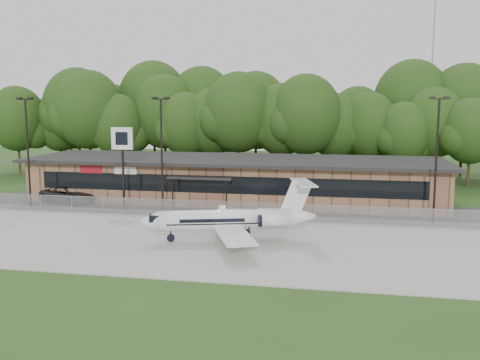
% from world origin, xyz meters
% --- Properties ---
extents(ground, '(160.00, 160.00, 0.00)m').
position_xyz_m(ground, '(0.00, 0.00, 0.00)').
color(ground, '#274418').
rests_on(ground, ground).
extents(apron, '(64.00, 18.00, 0.08)m').
position_xyz_m(apron, '(0.00, 8.00, 0.04)').
color(apron, '#9E9B93').
rests_on(apron, ground).
extents(parking_lot, '(50.00, 9.00, 0.06)m').
position_xyz_m(parking_lot, '(0.00, 19.50, 0.03)').
color(parking_lot, '#383835').
rests_on(parking_lot, ground).
extents(terminal, '(41.00, 11.65, 4.30)m').
position_xyz_m(terminal, '(-0.00, 23.94, 2.18)').
color(terminal, '#906C48').
rests_on(terminal, ground).
extents(fence, '(46.00, 0.04, 1.52)m').
position_xyz_m(fence, '(0.00, 15.00, 0.78)').
color(fence, gray).
rests_on(fence, ground).
extents(treeline, '(72.00, 12.00, 15.00)m').
position_xyz_m(treeline, '(0.00, 42.00, 7.50)').
color(treeline, '#1F3812').
rests_on(treeline, ground).
extents(radio_mast, '(0.20, 0.20, 25.00)m').
position_xyz_m(radio_mast, '(22.00, 48.00, 12.50)').
color(radio_mast, gray).
rests_on(radio_mast, ground).
extents(light_pole_left, '(1.55, 0.30, 10.23)m').
position_xyz_m(light_pole_left, '(-18.00, 16.50, 5.98)').
color(light_pole_left, black).
rests_on(light_pole_left, ground).
extents(light_pole_mid, '(1.55, 0.30, 10.23)m').
position_xyz_m(light_pole_mid, '(-5.00, 16.50, 5.98)').
color(light_pole_mid, black).
rests_on(light_pole_mid, ground).
extents(light_pole_right, '(1.55, 0.30, 10.23)m').
position_xyz_m(light_pole_right, '(18.00, 16.50, 5.98)').
color(light_pole_right, black).
rests_on(light_pole_right, ground).
extents(business_jet, '(12.72, 11.42, 4.32)m').
position_xyz_m(business_jet, '(3.09, 7.76, 1.54)').
color(business_jet, white).
rests_on(business_jet, ground).
extents(suv, '(6.61, 4.43, 1.69)m').
position_xyz_m(suv, '(-15.54, 19.27, 0.84)').
color(suv, '#2C2C2E').
rests_on(suv, ground).
extents(pole_sign, '(1.98, 0.26, 7.56)m').
position_xyz_m(pole_sign, '(-8.80, 16.80, 5.78)').
color(pole_sign, black).
rests_on(pole_sign, ground).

